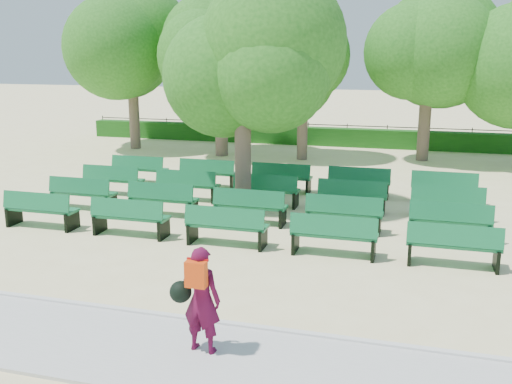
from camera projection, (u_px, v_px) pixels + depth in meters
ground at (248, 221)px, 16.04m from camera, size 120.00×120.00×0.00m
paving at (117, 346)px, 9.12m from camera, size 30.00×2.20×0.06m
curb at (149, 314)px, 10.19m from camera, size 30.00×0.12×0.10m
hedge at (326, 137)px, 29.02m from camera, size 26.00×0.70×0.90m
fence at (327, 144)px, 29.51m from camera, size 26.00×0.10×1.02m
tree_line at (312, 159)px, 25.39m from camera, size 21.80×6.80×7.04m
bench_array at (259, 210)px, 16.71m from camera, size 2.00×0.64×1.26m
tree_among at (242, 65)px, 15.82m from camera, size 4.30×4.30×6.22m
person at (200, 298)px, 8.72m from camera, size 0.82×0.51×1.71m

